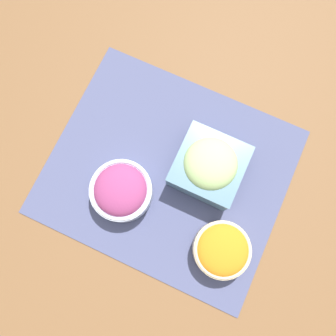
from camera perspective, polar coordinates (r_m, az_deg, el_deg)
ground_plane at (r=0.70m, az=0.00°, el=-0.56°), size 3.00×3.00×0.00m
placemat at (r=0.70m, az=0.00°, el=-0.53°), size 0.49×0.42×0.00m
onion_bowl at (r=0.67m, az=-8.16°, el=-3.91°), size 0.13×0.13×0.06m
cucumber_bowl at (r=0.66m, az=7.22°, el=0.39°), size 0.13×0.13×0.09m
carrot_bowl at (r=0.66m, az=9.34°, el=-13.86°), size 0.11×0.11×0.06m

